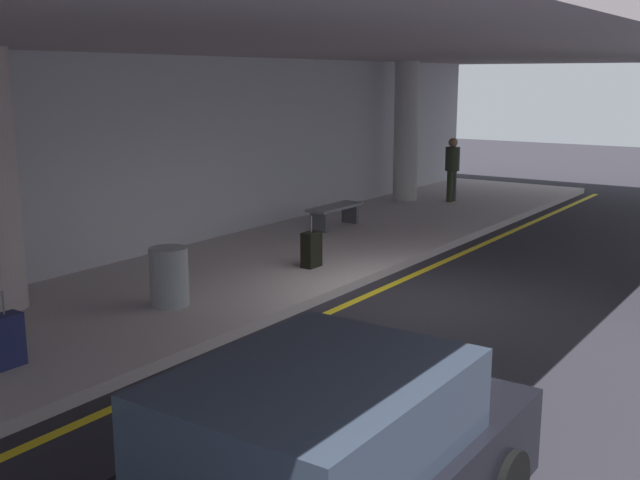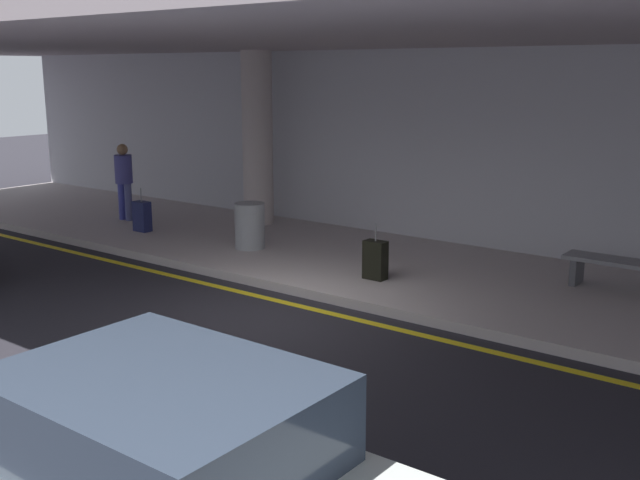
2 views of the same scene
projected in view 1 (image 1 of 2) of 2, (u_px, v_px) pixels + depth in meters
The scene contains 11 objects.
ground_plane at pixel (406, 301), 11.89m from camera, with size 60.00×60.00×0.00m, color #242329.
sidewalk at pixel (251, 269), 13.59m from camera, with size 26.00×4.20×0.15m, color #B5AAA8.
lane_stripe_yellow at pixel (370, 294), 12.25m from camera, with size 26.00×0.14×0.01m, color yellow.
support_column_left_mid at pixel (406, 132), 20.34m from camera, with size 0.65×0.65×3.65m, color #B4B0AC.
ceiling_overhang at pixel (270, 42), 12.51m from camera, with size 28.00×13.20×0.30m, color #9C8E93.
terminal_back_wall at pixel (157, 158), 14.46m from camera, with size 26.00×0.30×3.80m, color #B1B1B9.
person_waiting_for_ride at pixel (452, 165), 20.29m from camera, with size 0.38×0.38×1.68m.
suitcase_upright_primary at pixel (311, 249), 13.35m from camera, with size 0.36×0.22×0.90m.
suitcase_upright_secondary at pixel (7, 340), 8.75m from camera, with size 0.36×0.22×0.90m.
bench_metal at pixel (335, 211), 16.89m from camera, with size 1.60×0.50×0.48m.
trash_bin_steel at pixel (169, 277), 11.10m from camera, with size 0.56×0.56×0.85m, color gray.
Camera 1 is at (-10.17, -5.39, 3.40)m, focal length 43.19 mm.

